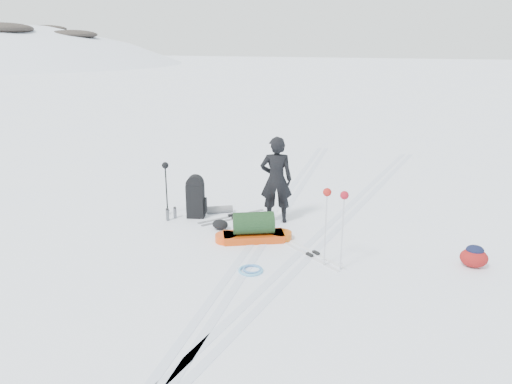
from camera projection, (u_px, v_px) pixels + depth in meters
ground at (262, 237)px, 10.22m from camera, size 200.00×200.00×0.00m
ski_tracks at (302, 226)px, 10.82m from camera, size 3.38×17.97×0.01m
skier at (276, 180)px, 10.83m from camera, size 0.81×0.65×1.92m
pulk_sled at (254, 230)px, 10.01m from camera, size 1.59×1.08×0.60m
expedition_rucksack at (199, 198)px, 11.29m from camera, size 0.92×0.85×0.98m
ski_poles_black at (165, 172)px, 11.28m from camera, size 0.15×0.15×1.24m
ski_poles_silver at (335, 203)px, 8.51m from camera, size 0.46×0.22×1.45m
touring_skis_grey at (234, 217)px, 11.34m from camera, size 1.26×1.50×0.06m
touring_skis_white at (313, 255)px, 9.37m from camera, size 1.41×1.14×0.06m
rope_coil at (251, 270)px, 8.73m from camera, size 0.46×0.46×0.05m
small_daypack at (474, 256)px, 8.85m from camera, size 0.48×0.37×0.41m
thermos_pair at (171, 214)px, 11.20m from camera, size 0.17×0.29×0.28m
stuff_sack at (220, 225)px, 10.62m from camera, size 0.38×0.30×0.22m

